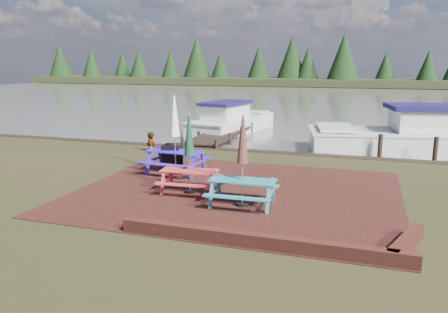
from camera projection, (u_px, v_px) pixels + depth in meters
ground at (226, 203)px, 11.61m from camera, size 120.00×120.00×0.00m
paving at (237, 192)px, 12.54m from camera, size 9.00×7.50×0.02m
brick_wall at (292, 242)px, 8.69m from camera, size 6.21×1.79×0.30m
water at (333, 99)px, 46.01m from camera, size 120.00×60.00×0.02m
far_treeline at (348, 66)px, 72.28m from camera, size 120.00×10.00×8.10m
picnic_table_teal at (243, 175)px, 11.16m from camera, size 1.75×1.57×2.35m
picnic_table_red at (190, 166)px, 12.32m from camera, size 1.72×1.56×2.24m
picnic_table_blue at (175, 147)px, 14.44m from camera, size 2.02×1.83×2.62m
chalkboard at (172, 158)px, 14.78m from camera, size 0.64×0.72×0.96m
jetty at (228, 131)px, 23.14m from camera, size 1.76×9.08×1.00m
boat_jetty at (231, 122)px, 24.66m from camera, size 3.55×7.03×1.95m
boat_near at (415, 138)px, 18.76m from camera, size 8.95×4.53×2.31m
person at (151, 132)px, 18.18m from camera, size 0.70×0.59×1.64m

